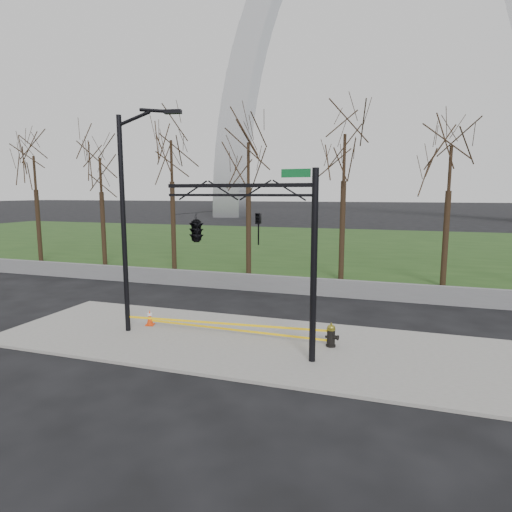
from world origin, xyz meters
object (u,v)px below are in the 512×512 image
(fire_hydrant, at_px, (331,336))
(street_light, at_px, (129,209))
(traffic_cone, at_px, (150,317))
(traffic_signal_mast, at_px, (217,228))

(fire_hydrant, xyz_separation_m, street_light, (-7.35, -0.63, 4.22))
(traffic_cone, distance_m, street_light, 4.36)
(street_light, bearing_deg, fire_hydrant, -4.61)
(traffic_cone, bearing_deg, fire_hydrant, -1.36)
(street_light, distance_m, traffic_signal_mast, 3.84)
(traffic_cone, bearing_deg, traffic_signal_mast, -22.16)
(fire_hydrant, bearing_deg, traffic_signal_mast, -150.11)
(traffic_cone, xyz_separation_m, street_light, (-0.20, -0.80, 4.28))
(street_light, height_order, traffic_signal_mast, street_light)
(fire_hydrant, xyz_separation_m, traffic_signal_mast, (-3.61, -1.27, 3.67))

